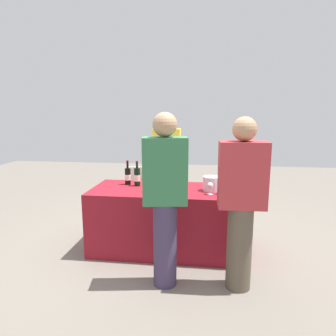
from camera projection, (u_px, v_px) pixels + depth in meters
ground_plane at (168, 248)px, 3.68m from camera, size 12.00×12.00×0.00m
tasting_table at (168, 219)px, 3.61m from camera, size 1.80×0.79×0.75m
wine_bottle_0 at (128, 176)px, 3.74m from camera, size 0.07×0.07×0.30m
wine_bottle_1 at (137, 177)px, 3.67m from camera, size 0.07×0.07×0.31m
wine_bottle_2 at (168, 177)px, 3.67m from camera, size 0.08×0.08×0.32m
wine_bottle_3 at (178, 179)px, 3.57m from camera, size 0.07×0.07×0.29m
wine_bottle_4 at (230, 179)px, 3.52m from camera, size 0.08×0.08×0.33m
wine_glass_0 at (147, 183)px, 3.38m from camera, size 0.07×0.07×0.14m
wine_glass_1 at (179, 185)px, 3.30m from camera, size 0.07×0.07×0.14m
wine_glass_2 at (210, 186)px, 3.28m from camera, size 0.06×0.06×0.13m
wine_glass_3 at (221, 186)px, 3.30m from camera, size 0.06×0.06×0.13m
ice_bucket at (211, 184)px, 3.44m from camera, size 0.19×0.19×0.17m
server_pouring at (167, 166)px, 4.22m from camera, size 0.37×0.22×1.64m
guest_0 at (165, 195)px, 2.77m from camera, size 0.43×0.28×1.64m
guest_1 at (241, 200)px, 2.72m from camera, size 0.43×0.25×1.60m
menu_board at (145, 192)px, 4.71m from camera, size 0.59×0.10×0.81m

